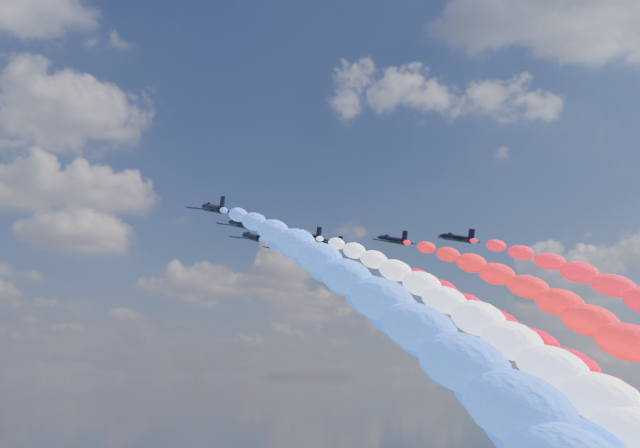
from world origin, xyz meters
TOP-DOWN VIEW (x-y plane):
  - jet_0 at (-27.45, -7.43)m, footprint 9.53×13.04m
  - trail_0 at (-27.45, -56.68)m, footprint 7.19×95.28m
  - jet_1 at (-18.07, 2.98)m, footprint 9.59×13.08m
  - trail_1 at (-18.07, -46.27)m, footprint 7.19×95.28m
  - jet_2 at (-10.84, 14.22)m, footprint 10.07×13.43m
  - trail_2 at (-10.84, -35.03)m, footprint 7.19×95.28m
  - jet_3 at (-0.73, 7.96)m, footprint 10.07×13.42m
  - trail_3 at (-0.73, -41.29)m, footprint 7.19×95.28m
  - jet_4 at (0.42, 22.78)m, footprint 9.79×13.22m
  - trail_4 at (0.42, -26.47)m, footprint 7.19×95.28m
  - jet_5 at (8.36, 14.54)m, footprint 9.69×13.15m
  - trail_5 at (8.36, -34.71)m, footprint 7.19×95.28m
  - jet_6 at (17.34, 3.01)m, footprint 9.54×13.04m
  - trail_6 at (17.34, -46.24)m, footprint 7.19×95.28m
  - jet_7 at (28.36, -5.20)m, footprint 9.87×13.28m

SIDE VIEW (x-z plane):
  - trail_0 at x=-27.45m, z-range 47.39..96.43m
  - trail_1 at x=-18.07m, z-range 47.39..96.43m
  - trail_2 at x=-10.84m, z-range 47.39..96.43m
  - trail_3 at x=-0.73m, z-range 47.39..96.43m
  - trail_4 at x=0.42m, z-range 47.39..96.43m
  - trail_5 at x=8.36m, z-range 47.39..96.43m
  - trail_6 at x=17.34m, z-range 47.39..96.43m
  - jet_0 at x=-27.45m, z-range 91.23..97.17m
  - jet_1 at x=-18.07m, z-range 91.23..97.17m
  - jet_2 at x=-10.84m, z-range 91.23..97.17m
  - jet_3 at x=-0.73m, z-range 91.23..97.17m
  - jet_4 at x=0.42m, z-range 91.23..97.17m
  - jet_5 at x=8.36m, z-range 91.23..97.17m
  - jet_6 at x=17.34m, z-range 91.23..97.17m
  - jet_7 at x=28.36m, z-range 91.23..97.17m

